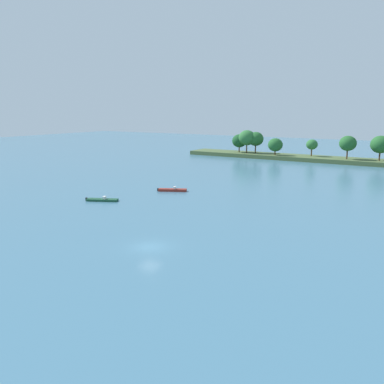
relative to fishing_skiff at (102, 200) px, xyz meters
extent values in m
plane|color=teal|center=(22.71, -15.22, -0.22)|extent=(400.00, 400.00, 0.00)
cube|color=#4C6038|center=(12.79, 79.89, 0.46)|extent=(80.38, 10.71, 1.36)
cylinder|color=#513823|center=(-9.57, 79.79, 2.15)|extent=(0.44, 0.44, 2.01)
ellipsoid|color=#194C23|center=(-9.57, 79.79, 5.25)|extent=(5.24, 5.24, 4.71)
cylinder|color=#513823|center=(-6.40, 79.25, 2.62)|extent=(0.44, 0.44, 2.96)
ellipsoid|color=#2D6B33|center=(-6.40, 79.25, 6.50)|extent=(5.99, 5.99, 5.39)
cylinder|color=#513823|center=(-3.59, 80.61, 2.52)|extent=(0.44, 0.44, 2.76)
ellipsoid|color=#235B28|center=(-3.59, 80.61, 6.10)|extent=(5.50, 5.50, 4.95)
cylinder|color=#513823|center=(4.89, 77.44, 1.89)|extent=(0.44, 0.44, 1.51)
ellipsoid|color=#235B28|center=(4.89, 77.44, 4.63)|extent=(4.95, 4.95, 4.46)
cylinder|color=#513823|center=(16.23, 80.96, 2.31)|extent=(0.44, 0.44, 2.34)
ellipsoid|color=#2D6B33|center=(16.23, 80.96, 4.98)|extent=(3.74, 3.74, 3.36)
cylinder|color=#513823|center=(27.93, 78.36, 2.55)|extent=(0.44, 0.44, 2.83)
ellipsoid|color=#235B28|center=(27.93, 78.36, 6.05)|extent=(5.20, 5.20, 4.68)
cylinder|color=#513823|center=(37.05, 79.49, 2.41)|extent=(0.44, 0.44, 2.53)
ellipsoid|color=#235B28|center=(37.05, 79.49, 6.02)|extent=(5.86, 5.86, 5.27)
cube|color=#19472D|center=(0.02, 0.01, -0.02)|extent=(5.79, 3.73, 0.39)
cube|color=white|center=(0.41, 0.19, 0.42)|extent=(0.76, 0.86, 0.50)
cube|color=black|center=(-2.71, -1.27, 0.06)|extent=(0.39, 0.41, 0.56)
cube|color=maroon|center=(5.99, 14.12, 0.03)|extent=(5.72, 3.68, 0.50)
cube|color=white|center=(6.38, 14.31, 0.53)|extent=(0.72, 0.78, 0.50)
cube|color=black|center=(3.27, 12.77, 0.06)|extent=(0.39, 0.41, 0.56)
camera|label=1|loc=(51.04, -51.41, 16.11)|focal=36.91mm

